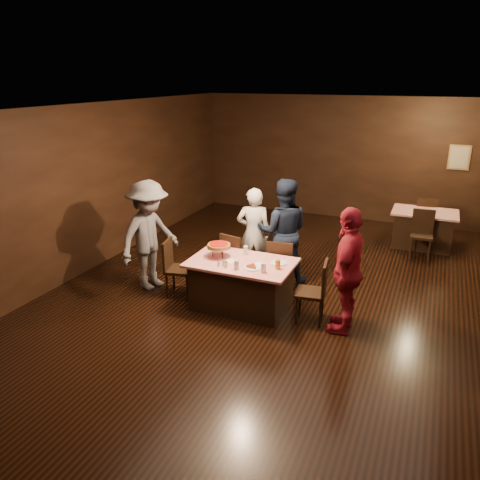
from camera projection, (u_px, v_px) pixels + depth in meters
name	position (u px, v px, depth m)	size (l,w,h in m)	color
room	(306.00, 170.00, 6.87)	(10.00, 10.04, 3.02)	black
main_table	(241.00, 284.00, 7.26)	(1.60, 1.00, 0.77)	#B90E0C
back_table	(423.00, 229.00, 9.86)	(1.30, 0.90, 0.77)	#A2190A
chair_far_left	(237.00, 259.00, 8.03)	(0.42, 0.42, 0.95)	black
chair_far_right	(281.00, 266.00, 7.73)	(0.42, 0.42, 0.95)	black
chair_end_left	(179.00, 268.00, 7.64)	(0.42, 0.42, 0.95)	black
chair_end_right	(311.00, 291.00, 6.83)	(0.42, 0.42, 0.95)	black
chair_back_near	(422.00, 235.00, 9.23)	(0.42, 0.42, 0.95)	black
chair_back_far	(425.00, 217.00, 10.35)	(0.42, 0.42, 0.95)	black
diner_white_jacket	(254.00, 233.00, 8.22)	(0.60, 0.39, 1.65)	silver
diner_navy_hoodie	(283.00, 232.00, 8.00)	(0.90, 0.70, 1.85)	black
diner_grey_knit	(149.00, 236.00, 7.78)	(1.20, 0.69, 1.86)	#5E5E63
diner_red_shirt	(348.00, 271.00, 6.45)	(1.07, 0.44, 1.82)	#A41B2F
pizza_stand	(219.00, 246.00, 7.26)	(0.38, 0.38, 0.22)	black
plate_with_slice	(252.00, 267.00, 6.88)	(0.25, 0.25, 0.06)	white
plate_empty	(279.00, 263.00, 7.06)	(0.25, 0.25, 0.01)	white
glass_front_left	(237.00, 265.00, 6.83)	(0.08, 0.08, 0.14)	silver
glass_front_right	(263.00, 268.00, 6.73)	(0.08, 0.08, 0.14)	silver
glass_amber	(278.00, 264.00, 6.84)	(0.08, 0.08, 0.14)	#BF7F26
glass_back	(246.00, 250.00, 7.39)	(0.08, 0.08, 0.14)	silver
condiments	(223.00, 263.00, 6.94)	(0.17, 0.10, 0.09)	silver
napkin_center	(260.00, 264.00, 7.02)	(0.16, 0.16, 0.01)	white
napkin_left	(231.00, 261.00, 7.14)	(0.16, 0.16, 0.01)	white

